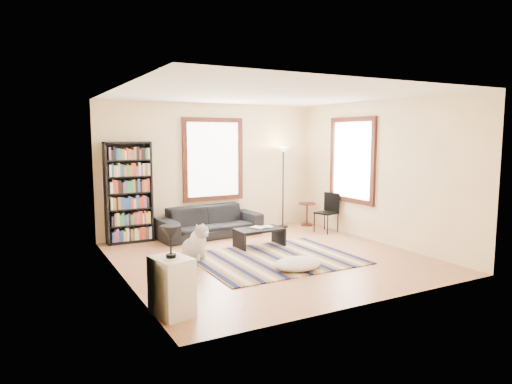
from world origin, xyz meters
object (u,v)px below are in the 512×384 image
coffee_table (259,238)px  sofa (210,222)px  floor_cushion (298,264)px  dog (193,241)px  bookshelf (129,193)px  white_cabinet (172,286)px  floor_lamp (283,187)px  folding_chair (326,213)px  side_table (307,214)px

coffee_table → sofa: bearing=110.1°
sofa → floor_cushion: bearing=-89.1°
coffee_table → dog: size_ratio=1.45×
sofa → bookshelf: bookshelf is taller
sofa → floor_cushion: (0.29, -2.90, -0.22)m
coffee_table → white_cabinet: size_ratio=1.29×
sofa → dog: sofa is taller
dog → bookshelf: bearing=88.2°
floor_cushion → dog: bearing=131.1°
floor_cushion → dog: (-1.22, 1.40, 0.21)m
floor_cushion → floor_lamp: bearing=62.3°
folding_chair → dog: size_ratio=1.39×
coffee_table → folding_chair: bearing=14.1°
side_table → folding_chair: bearing=-93.5°
floor_lamp → dog: floor_lamp is taller
sofa → side_table: size_ratio=4.03×
side_table → floor_lamp: bearing=169.9°
bookshelf → floor_cushion: bookshelf is taller
folding_chair → white_cabinet: 5.32m
coffee_table → floor_lamp: bearing=45.3°
bookshelf → white_cabinet: bearing=-96.1°
bookshelf → folding_chair: bearing=-15.1°
white_cabinet → dog: bearing=50.9°
floor_lamp → dog: (-2.79, -1.60, -0.62)m
sofa → side_table: 2.47m
coffee_table → floor_lamp: (1.39, 1.40, 0.75)m
side_table → bookshelf: bearing=176.1°
sofa → bookshelf: 1.77m
sofa → folding_chair: 2.55m
side_table → dog: (-3.40, -1.49, 0.04)m
bookshelf → coffee_table: size_ratio=2.22×
white_cabinet → dog: size_ratio=1.13×
folding_chair → side_table: bearing=69.8°
dog → white_cabinet: bearing=-139.2°
floor_lamp → white_cabinet: floor_lamp is taller
coffee_table → white_cabinet: white_cabinet is taller
coffee_table → side_table: (1.99, 1.29, 0.09)m
floor_cushion → dog: dog is taller
sofa → folding_chair: (2.42, -0.81, 0.11)m
sofa → white_cabinet: (-2.03, -3.72, 0.03)m
coffee_table → side_table: bearing=33.0°
floor_lamp → dog: bearing=-150.2°
folding_chair → white_cabinet: folding_chair is taller
white_cabinet → dog: white_cabinet is taller
coffee_table → floor_cushion: coffee_table is taller
bookshelf → white_cabinet: bookshelf is taller
floor_lamp → folding_chair: size_ratio=2.16×
folding_chair → white_cabinet: bearing=-163.5°
folding_chair → bookshelf: bearing=148.3°
floor_cushion → side_table: bearing=53.0°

